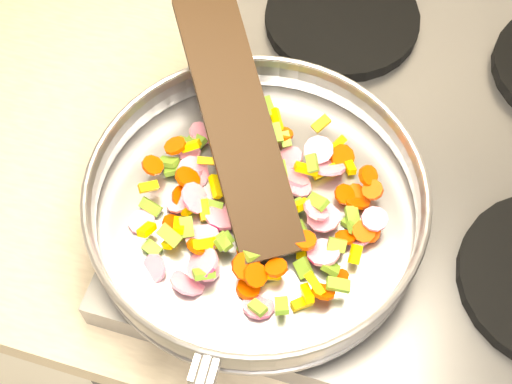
# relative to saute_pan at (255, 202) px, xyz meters

# --- Properties ---
(cooktop) EXTENTS (0.60, 0.60, 0.04)m
(cooktop) POSITION_rel_saute_pan_xyz_m (0.16, 0.16, -0.06)
(cooktop) COLOR #939399
(cooktop) RESTS_ON counter_top
(grate_fl) EXTENTS (0.19, 0.19, 0.02)m
(grate_fl) POSITION_rel_saute_pan_xyz_m (0.02, 0.02, -0.04)
(grate_fl) COLOR black
(grate_fl) RESTS_ON cooktop
(grate_bl) EXTENTS (0.19, 0.19, 0.02)m
(grate_bl) POSITION_rel_saute_pan_xyz_m (0.02, 0.30, -0.04)
(grate_bl) COLOR black
(grate_bl) RESTS_ON cooktop
(saute_pan) EXTENTS (0.37, 0.54, 0.05)m
(saute_pan) POSITION_rel_saute_pan_xyz_m (0.00, 0.00, 0.00)
(saute_pan) COLOR #9E9EA5
(saute_pan) RESTS_ON grate_fl
(vegetable_heap) EXTENTS (0.26, 0.25, 0.05)m
(vegetable_heap) POSITION_rel_saute_pan_xyz_m (0.00, 0.00, -0.01)
(vegetable_heap) COLOR #E2B600
(vegetable_heap) RESTS_ON saute_pan
(wooden_spatula) EXTENTS (0.20, 0.27, 0.10)m
(wooden_spatula) POSITION_rel_saute_pan_xyz_m (-0.04, 0.06, 0.04)
(wooden_spatula) COLOR black
(wooden_spatula) RESTS_ON saute_pan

